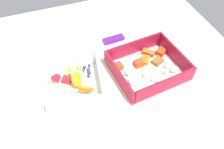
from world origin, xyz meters
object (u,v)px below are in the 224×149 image
Objects in this scene: pasta_container at (148,68)px; fruit_bowl at (73,83)px; candy_bar at (114,39)px; paper_cup_liner at (27,67)px.

fruit_bowl is at bearing 168.96° from pasta_container.
candy_bar is 28.29cm from paper_cup_liner.
pasta_container is at bearing -21.53° from paper_cup_liner.
candy_bar is at bearing 6.61° from paper_cup_liner.
candy_bar is at bearing 99.32° from pasta_container.
paper_cup_liner is (-32.52, 12.83, -0.70)cm from pasta_container.
pasta_container is 16.71cm from candy_bar.
candy_bar is 1.70× the size of paper_cup_liner.
paper_cup_liner reaches higher than candy_bar.
fruit_bowl is at bearing -44.31° from paper_cup_liner.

